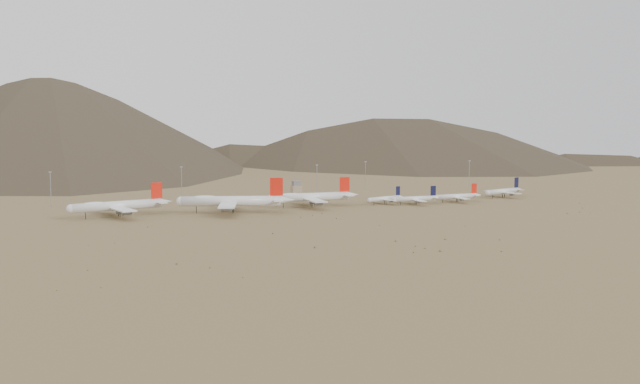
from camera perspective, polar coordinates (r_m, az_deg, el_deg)
name	(u,v)px	position (r m, az deg, el deg)	size (l,w,h in m)	color
ground	(315,214)	(478.61, -0.37, -1.79)	(3000.00, 3000.00, 0.00)	olive
mountain_ridge	(133,72)	(1355.19, -14.71, 9.30)	(4400.00, 1000.00, 300.00)	#483C2B
widebody_west	(118,206)	(484.80, -15.88, -1.05)	(70.21, 55.18, 21.18)	white
widebody_centre	(232,201)	(487.90, -7.09, -0.71)	(77.66, 61.80, 23.95)	white
widebody_east	(311,197)	(518.79, -0.76, -0.39)	(70.67, 54.16, 20.98)	white
narrowbody_a	(386,199)	(539.08, 5.26, -0.52)	(36.52, 27.20, 12.51)	white
narrowbody_b	(416,199)	(538.17, 7.70, -0.53)	(40.84, 29.13, 13.48)	white
narrowbody_c	(458,196)	(558.25, 10.95, -0.34)	(42.22, 30.16, 13.93)	white
narrowbody_d	(504,191)	(601.38, 14.49, 0.06)	(45.29, 33.59, 15.38)	white
control_tower	(296,189)	(600.05, -1.92, 0.26)	(8.00, 8.00, 12.00)	tan
mast_far_west	(51,187)	(555.58, -20.75, 0.36)	(2.00, 0.60, 25.70)	gray
mast_west	(182,181)	(585.93, -11.01, 0.90)	(2.00, 0.60, 25.70)	gray
mast_centre	(317,178)	(599.19, -0.25, 1.11)	(2.00, 0.60, 25.70)	gray
mast_east	(365,174)	(646.64, 3.65, 1.45)	(2.00, 0.60, 25.70)	gray
mast_far_east	(469,173)	(673.54, 11.85, 1.51)	(2.00, 0.60, 25.70)	gray
desert_scrub	(364,237)	(385.15, 3.55, -3.62)	(429.45, 169.31, 0.96)	olive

